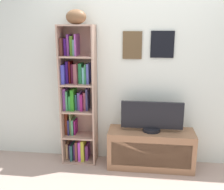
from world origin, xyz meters
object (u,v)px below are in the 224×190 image
Objects in this scene: tv_stand at (151,149)px; bookshelf at (77,99)px; football at (76,17)px; television at (152,117)px.

bookshelf is at bearing 175.23° from tv_stand.
football is at bearing 176.94° from tv_stand.
television is at bearing -2.99° from football.
football reaches higher than television.
football is at bearing 177.01° from television.
bookshelf is 1.02m from football.
television reaches higher than tv_stand.
television is at bearing -4.70° from bookshelf.
football is 1.52m from television.
television is (0.00, 0.00, 0.43)m from tv_stand.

